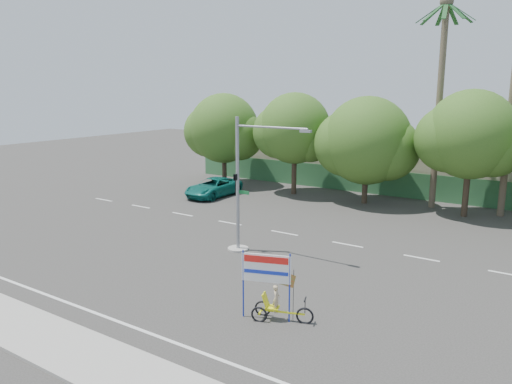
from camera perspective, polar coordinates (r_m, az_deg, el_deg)
The scene contains 12 objects.
ground at distance 22.23m, azimuth -2.83°, elevation -10.45°, with size 120.00×120.00×0.00m, color #33302D.
sidewalk_near at distance 17.37m, azimuth -18.41°, elevation -17.63°, with size 50.00×2.40×0.12m, color gray.
fence at distance 40.62m, azimuth 15.45°, elevation 0.91°, with size 38.00×0.08×2.00m, color #336B3D.
building_left at distance 48.41m, azimuth 5.92°, elevation 4.19°, with size 12.00×8.00×4.00m, color beige.
tree_far_left at distance 43.55m, azimuth -3.74°, elevation 7.03°, with size 7.14×6.00×7.96m.
tree_left at distance 39.68m, azimuth 4.39°, elevation 6.98°, with size 6.66×5.60×8.07m.
tree_center at distance 37.20m, azimuth 12.49°, elevation 5.48°, with size 7.62×6.40×7.85m.
tree_right at distance 35.22m, azimuth 23.26°, elevation 5.72°, with size 6.90×5.80×8.36m.
palm_short at distance 37.06m, azimuth 20.37°, elevation 11.82°, with size 3.73×3.79×14.45m.
traffic_signal at distance 25.68m, azimuth -1.57°, elevation -0.53°, with size 4.72×1.10×7.00m.
trike_billboard at distance 18.64m, azimuth 1.94°, elevation -11.43°, with size 2.58×1.14×2.66m.
pickup_truck at distance 39.34m, azimuth -4.89°, elevation 0.54°, with size 2.40×5.20×1.45m, color #0E685C.
Camera 1 is at (12.26, -16.50, 8.45)m, focal length 35.00 mm.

